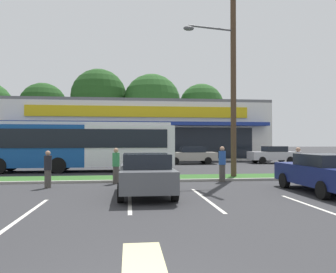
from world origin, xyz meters
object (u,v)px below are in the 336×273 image
object	(u,v)px
pedestrian_near_bench	(48,169)
car_3	(273,155)
city_bus	(77,145)
pedestrian_mid	(222,164)
car_5	(324,173)
utility_pole	(231,69)
pedestrian_far	(116,166)
car_0	(146,174)
car_2	(190,155)
pedestrian_by_pole	(298,165)

from	to	relation	value
pedestrian_near_bench	car_3	bearing A→B (deg)	126.85
city_bus	pedestrian_mid	xyz separation A→B (m)	(8.03, -6.61, -0.89)
car_5	pedestrian_mid	world-z (taller)	pedestrian_mid
car_5	utility_pole	bearing A→B (deg)	20.69
pedestrian_near_bench	pedestrian_far	distance (m)	3.08
car_0	pedestrian_near_bench	distance (m)	4.78
car_3	car_5	xyz separation A→B (m)	(-5.64, -17.26, -0.01)
pedestrian_mid	pedestrian_far	size ratio (longest dim) A/B	1.04
car_3	pedestrian_near_bench	size ratio (longest dim) A/B	2.63
utility_pole	pedestrian_near_bench	size ratio (longest dim) A/B	6.96
pedestrian_mid	car_0	bearing A→B (deg)	127.02
city_bus	pedestrian_near_bench	world-z (taller)	city_bus
utility_pole	car_3	distance (m)	15.08
car_2	car_5	world-z (taller)	car_2
pedestrian_far	city_bus	bearing A→B (deg)	41.28
utility_pole	car_2	xyz separation A→B (m)	(-0.04, 11.83, -5.13)
car_0	car_5	xyz separation A→B (m)	(6.87, -0.17, -0.01)
utility_pole	city_bus	xyz separation A→B (m)	(-8.92, 5.25, -4.15)
utility_pole	city_bus	bearing A→B (deg)	149.51
city_bus	pedestrian_far	world-z (taller)	city_bus
pedestrian_near_bench	pedestrian_mid	size ratio (longest dim) A/B	0.91
city_bus	pedestrian_by_pole	size ratio (longest dim) A/B	7.59
pedestrian_mid	pedestrian_far	distance (m)	5.20
pedestrian_mid	city_bus	bearing A→B (deg)	43.79
city_bus	car_5	bearing A→B (deg)	-45.48
car_5	pedestrian_mid	bearing A→B (deg)	36.24
car_3	pedestrian_mid	distance (m)	15.81
pedestrian_near_bench	pedestrian_by_pole	size ratio (longest dim) A/B	0.94
utility_pole	pedestrian_mid	bearing A→B (deg)	-123.53
car_3	pedestrian_by_pole	bearing A→B (deg)	70.65
car_2	car_3	xyz separation A→B (m)	(7.70, 0.11, 0.01)
car_3	city_bus	bearing A→B (deg)	21.97
pedestrian_near_bench	pedestrian_by_pole	xyz separation A→B (m)	(11.73, 0.78, 0.05)
pedestrian_by_pole	pedestrian_far	bearing A→B (deg)	55.51
car_3	car_5	bearing A→B (deg)	71.89
car_5	car_3	bearing A→B (deg)	-18.11
pedestrian_mid	pedestrian_far	world-z (taller)	pedestrian_mid
pedestrian_near_bench	pedestrian_far	size ratio (longest dim) A/B	0.95
car_3	car_2	bearing A→B (deg)	0.83
car_5	pedestrian_near_bench	bearing A→B (deg)	76.27
utility_pole	pedestrian_near_bench	world-z (taller)	utility_pole
car_0	car_2	distance (m)	17.65
city_bus	car_3	bearing A→B (deg)	20.53
city_bus	car_0	world-z (taller)	city_bus
car_5	pedestrian_by_pole	world-z (taller)	pedestrian_by_pole
car_0	pedestrian_near_bench	bearing A→B (deg)	58.41
city_bus	pedestrian_mid	world-z (taller)	city_bus
car_3	pedestrian_by_pole	size ratio (longest dim) A/B	2.47
car_5	pedestrian_far	size ratio (longest dim) A/B	2.75
car_2	car_3	size ratio (longest dim) A/B	1.10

